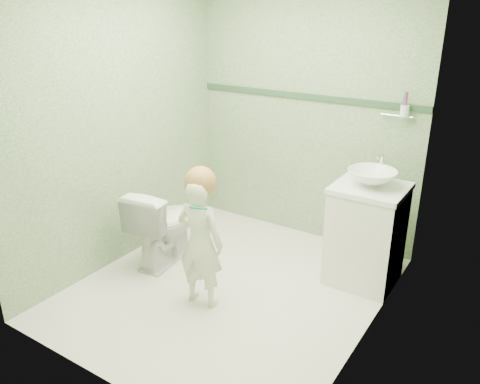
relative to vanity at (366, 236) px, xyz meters
The scene contains 12 objects.
ground 1.16m from the vanity, 140.19° to the right, with size 2.50×2.50×0.00m, color silver.
room_shell 1.35m from the vanity, 140.19° to the right, with size 2.50×2.54×2.40m.
trim_stripe 1.38m from the vanity, 147.36° to the left, with size 2.20×0.02×0.05m, color #2C4A31.
vanity is the anchor object (origin of this frame).
counter 0.41m from the vanity, ahead, with size 0.54×0.52×0.04m, color white.
basin 0.49m from the vanity, ahead, with size 0.37×0.37×0.13m, color white.
faucet 0.60m from the vanity, 90.00° to the left, with size 0.03×0.13×0.18m.
cup_holder 1.05m from the vanity, 83.73° to the left, with size 0.26×0.07×0.21m.
toilet 1.70m from the vanity, 158.23° to the right, with size 0.39×0.68×0.70m, color white.
toddler 1.34m from the vanity, 133.46° to the right, with size 0.37×0.24×1.00m, color beige.
hair_cap 1.43m from the vanity, 134.21° to the right, with size 0.22×0.22×0.22m, color #A76C3B.
teal_toothbrush 1.44m from the vanity, 127.47° to the right, with size 0.11×0.14×0.08m.
Camera 1 is at (1.87, -2.73, 2.13)m, focal length 36.00 mm.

